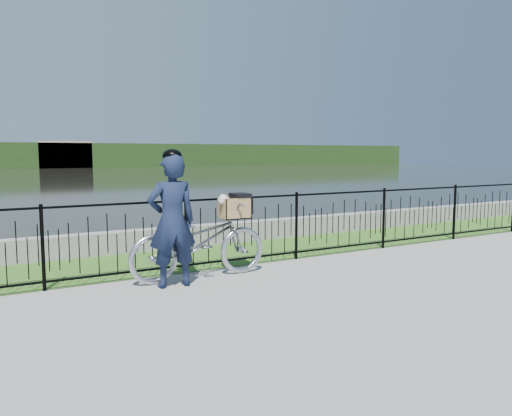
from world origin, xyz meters
TOP-DOWN VIEW (x-y plane):
  - ground at (0.00, 0.00)m, footprint 120.00×120.00m
  - grass_strip at (0.00, 2.60)m, footprint 60.00×2.00m
  - water at (0.00, 33.00)m, footprint 120.00×120.00m
  - quay_wall at (0.00, 3.60)m, footprint 60.00×0.30m
  - fence at (0.00, 1.60)m, footprint 14.00×0.06m
  - far_treeline at (0.00, 60.00)m, footprint 120.00×6.00m
  - far_building_right at (6.00, 58.50)m, footprint 6.00×3.00m
  - bicycle_rig at (-0.95, 1.20)m, footprint 2.07×0.72m
  - cyclist at (-1.45, 0.97)m, footprint 0.68×0.47m

SIDE VIEW (x-z plane):
  - ground at x=0.00m, z-range 0.00..0.00m
  - water at x=0.00m, z-range 0.00..0.00m
  - grass_strip at x=0.00m, z-range 0.00..0.01m
  - quay_wall at x=0.00m, z-range 0.00..0.40m
  - bicycle_rig at x=-0.95m, z-range -0.06..1.17m
  - fence at x=0.00m, z-range 0.00..1.15m
  - cyclist at x=-1.45m, z-range -0.01..1.85m
  - far_treeline at x=0.00m, z-range 0.00..3.00m
  - far_building_right at x=6.00m, z-range 0.00..3.20m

